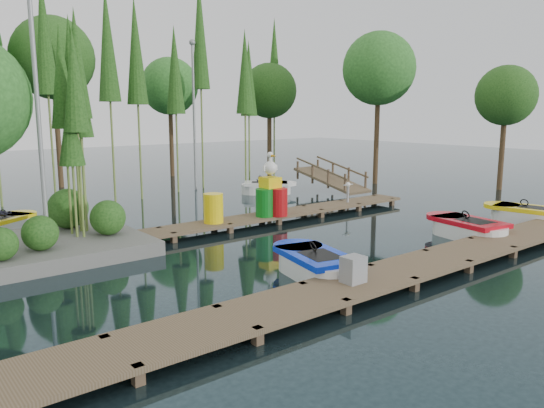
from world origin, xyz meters
TOP-DOWN VIEW (x-y plane):
  - ground_plane at (0.00, 0.00)m, footprint 90.00×90.00m
  - near_dock at (0.00, -4.50)m, footprint 18.00×1.50m
  - far_dock at (1.00, 2.50)m, footprint 15.00×1.20m
  - tree_screen at (-2.04, 10.60)m, footprint 34.42×18.53m
  - lamp_island at (-5.50, 2.50)m, footprint 0.30×0.30m
  - lamp_rear at (4.00, 11.00)m, footprint 0.30×0.30m
  - ramp at (9.00, 6.50)m, footprint 1.50×3.94m
  - boat_blue at (-0.97, -2.97)m, footprint 1.79×2.94m
  - boat_red at (5.35, -3.11)m, footprint 1.67×2.94m
  - boat_yellow_near at (8.99, -3.17)m, footprint 1.72×2.93m
  - boat_yellow_far at (-5.75, 6.64)m, footprint 2.62×2.28m
  - boat_white_far at (5.96, 7.72)m, footprint 2.78×2.56m
  - utility_cabinet at (-1.29, -4.50)m, footprint 0.46×0.39m
  - yellow_barrel at (-0.33, 2.50)m, footprint 0.64×0.64m
  - drum_cluster at (1.96, 2.34)m, footprint 1.27×1.17m
  - seagull_post at (5.95, 2.50)m, footprint 0.50×0.27m

SIDE VIEW (x-z plane):
  - ground_plane at x=0.00m, z-range 0.00..0.00m
  - far_dock at x=1.00m, z-range -0.02..0.48m
  - near_dock at x=0.00m, z-range -0.02..0.48m
  - boat_yellow_far at x=-5.75m, z-range -0.35..0.87m
  - boat_blue at x=-0.97m, z-range -0.19..0.73m
  - boat_yellow_near at x=8.99m, z-range -0.20..0.73m
  - boat_red at x=5.35m, z-range -0.20..0.74m
  - boat_white_far at x=5.96m, z-range -0.34..0.90m
  - utility_cabinet at x=-1.29m, z-range 0.30..0.87m
  - ramp at x=9.00m, z-range -0.16..1.33m
  - yellow_barrel at x=-0.33m, z-range 0.30..1.26m
  - seagull_post at x=5.95m, z-range 0.44..1.24m
  - drum_cluster at x=1.96m, z-range -0.15..2.04m
  - lamp_island at x=-5.50m, z-range 0.64..7.89m
  - lamp_rear at x=4.00m, z-range 0.64..7.89m
  - tree_screen at x=-2.04m, z-range 0.96..11.27m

